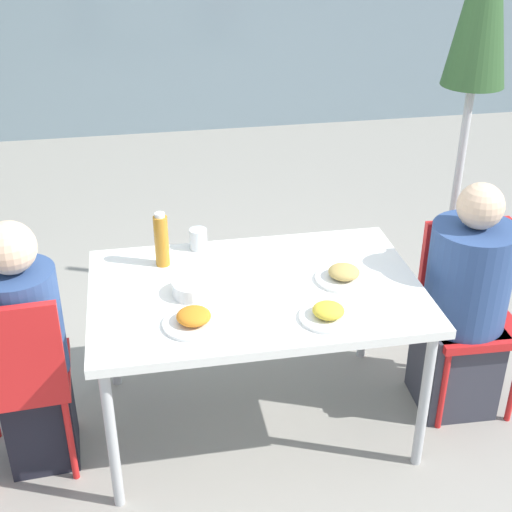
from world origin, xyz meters
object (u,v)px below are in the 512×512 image
(chair_left, at_px, (16,372))
(chair_right, at_px, (467,300))
(bottle, at_px, (162,240))
(person_left, at_px, (29,354))
(person_right, at_px, (464,309))
(salad_bowl, at_px, (194,288))
(closed_umbrella, at_px, (481,18))
(drinking_cup, at_px, (198,239))

(chair_left, relative_size, chair_right, 1.00)
(chair_right, relative_size, bottle, 3.51)
(person_left, distance_m, bottle, 0.73)
(chair_right, bearing_deg, bottle, -7.17)
(chair_left, bearing_deg, person_left, 57.95)
(chair_left, height_order, person_right, person_right)
(person_right, bearing_deg, bottle, -10.79)
(chair_left, height_order, person_left, person_left)
(person_right, height_order, salad_bowl, person_right)
(chair_left, height_order, closed_umbrella, closed_umbrella)
(chair_right, relative_size, salad_bowl, 4.90)
(chair_right, bearing_deg, chair_left, 7.36)
(person_right, distance_m, closed_umbrella, 1.39)
(chair_right, bearing_deg, closed_umbrella, -106.01)
(person_left, xyz_separation_m, chair_right, (1.95, 0.10, -0.02))
(chair_left, bearing_deg, salad_bowl, 6.72)
(bottle, bearing_deg, chair_right, -9.31)
(person_right, bearing_deg, chair_right, -122.05)
(chair_right, height_order, salad_bowl, chair_right)
(person_left, distance_m, salad_bowl, 0.72)
(chair_left, xyz_separation_m, bottle, (0.62, 0.41, 0.32))
(closed_umbrella, xyz_separation_m, bottle, (-1.60, -0.48, -0.80))
(chair_left, distance_m, drinking_cup, 0.99)
(closed_umbrella, bearing_deg, salad_bowl, -153.16)
(closed_umbrella, relative_size, bottle, 8.91)
(closed_umbrella, bearing_deg, person_left, -159.76)
(chair_left, height_order, drinking_cup, chair_left)
(chair_left, distance_m, salad_bowl, 0.78)
(bottle, xyz_separation_m, salad_bowl, (0.11, -0.28, -0.09))
(person_left, height_order, salad_bowl, person_left)
(person_right, bearing_deg, closed_umbrella, -107.80)
(chair_left, xyz_separation_m, salad_bowl, (0.73, 0.13, 0.23))
(bottle, bearing_deg, salad_bowl, -68.10)
(bottle, bearing_deg, person_left, -150.58)
(chair_left, xyz_separation_m, closed_umbrella, (2.22, 0.89, 1.13))
(chair_right, distance_m, salad_bowl, 1.28)
(person_left, bearing_deg, person_right, -2.78)
(person_left, bearing_deg, bottle, 25.98)
(person_right, height_order, closed_umbrella, closed_umbrella)
(person_right, xyz_separation_m, drinking_cup, (-1.15, 0.43, 0.25))
(person_right, relative_size, drinking_cup, 11.63)
(chair_right, height_order, person_right, person_right)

